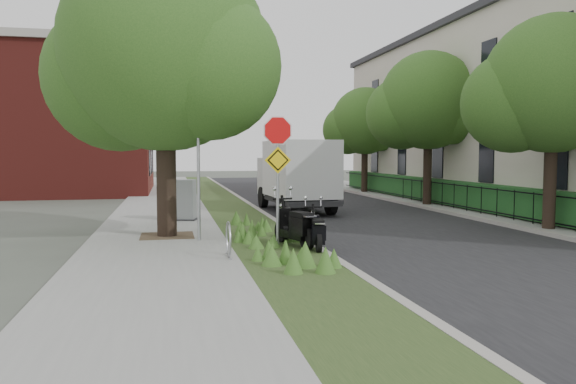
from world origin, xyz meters
name	(u,v)px	position (x,y,z in m)	size (l,w,h in m)	color
ground	(341,253)	(0.00, 0.00, 0.00)	(120.00, 120.00, 0.00)	#4C5147
sidewalk_near	(161,211)	(-4.25, 10.00, 0.06)	(3.50, 60.00, 0.12)	gray
verge	(231,210)	(-1.50, 10.00, 0.06)	(2.00, 60.00, 0.12)	#2C421C
kerb_near	(256,209)	(-0.50, 10.00, 0.07)	(0.20, 60.00, 0.13)	#9E9991
road	(338,209)	(3.00, 10.00, 0.01)	(7.00, 60.00, 0.01)	black
kerb_far	(416,206)	(6.50, 10.00, 0.07)	(0.20, 60.00, 0.13)	#9E9991
footpath_far	(452,205)	(8.20, 10.00, 0.06)	(3.20, 60.00, 0.12)	gray
street_tree_main	(161,59)	(-4.08, 2.86, 4.80)	(6.21, 5.54, 7.66)	black
bare_post	(198,162)	(-3.20, 1.80, 2.12)	(0.08, 0.08, 4.00)	#A5A8AD
bike_hoop	(229,239)	(-2.70, -0.60, 0.50)	(0.06, 0.78, 0.77)	#A5A8AD
sign_assembly	(278,154)	(-1.40, 0.58, 2.33)	(0.94, 0.08, 3.22)	#A5A8AD
fence_far	(431,191)	(7.20, 10.00, 0.67)	(0.04, 24.00, 1.00)	black
hedge_far	(446,191)	(7.90, 10.00, 0.67)	(1.00, 24.00, 1.10)	#18431E
terrace_houses	(522,112)	(11.49, 10.00, 4.16)	(7.40, 26.40, 8.20)	beige
brick_building	(70,120)	(-9.50, 22.00, 4.21)	(9.40, 10.40, 8.30)	maroon
far_tree_a	(550,91)	(6.94, 2.05, 4.13)	(4.60, 4.10, 6.22)	black
far_tree_b	(427,106)	(6.94, 10.05, 4.37)	(4.83, 4.31, 6.56)	black
far_tree_c	(364,124)	(6.94, 18.04, 3.95)	(4.37, 3.89, 5.93)	black
scooter_near	(298,230)	(-0.96, 0.36, 0.53)	(0.70, 1.73, 0.84)	black
scooter_far	(317,235)	(-0.62, -0.09, 0.47)	(0.43, 1.50, 0.72)	black
box_truck	(297,172)	(1.03, 9.25, 1.56)	(2.39, 5.42, 2.40)	#262628
utility_cabinet	(182,201)	(-3.54, 6.39, 0.76)	(1.15, 0.92, 1.33)	#262628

